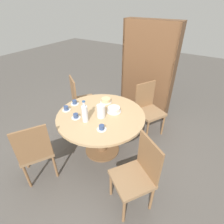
{
  "coord_description": "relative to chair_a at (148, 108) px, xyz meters",
  "views": [
    {
      "loc": [
        1.27,
        -1.71,
        2.16
      ],
      "look_at": [
        0.0,
        0.31,
        0.59
      ],
      "focal_mm": 28.0,
      "sensor_mm": 36.0,
      "label": 1
    }
  ],
  "objects": [
    {
      "name": "chair_a",
      "position": [
        0.0,
        0.0,
        0.0
      ],
      "size": [
        0.57,
        0.57,
        0.94
      ],
      "rotation": [
        0.0,
        0.0,
        1.07
      ],
      "color": "olive",
      "rests_on": "ground_plane"
    },
    {
      "name": "chair_c",
      "position": [
        -0.84,
        -1.75,
        0.0
      ],
      "size": [
        0.58,
        0.58,
        0.94
      ],
      "rotation": [
        0.0,
        0.0,
        4.18
      ],
      "color": "olive",
      "rests_on": "ground_plane"
    },
    {
      "name": "coffee_pot",
      "position": [
        -0.37,
        -0.92,
        0.32
      ],
      "size": [
        0.12,
        0.12,
        0.23
      ],
      "color": "silver",
      "rests_on": "dining_table"
    },
    {
      "name": "dining_table",
      "position": [
        -0.41,
        -0.88,
        0.06
      ],
      "size": [
        1.3,
        1.3,
        0.72
      ],
      "color": "brown",
      "rests_on": "ground_plane"
    },
    {
      "name": "cake_second",
      "position": [
        -0.55,
        -0.54,
        0.25
      ],
      "size": [
        0.18,
        0.18,
        0.07
      ],
      "color": "silver",
      "rests_on": "dining_table"
    },
    {
      "name": "bookshelf",
      "position": [
        -0.33,
        0.63,
        0.38
      ],
      "size": [
        1.04,
        0.28,
        1.85
      ],
      "rotation": [
        0.0,
        0.0,
        3.14
      ],
      "color": "brown",
      "rests_on": "ground_plane"
    },
    {
      "name": "cup_d",
      "position": [
        -0.2,
        -1.16,
        0.25
      ],
      "size": [
        0.13,
        0.13,
        0.07
      ],
      "color": "silver",
      "rests_on": "dining_table"
    },
    {
      "name": "chair_d",
      "position": [
        0.43,
        -1.38,
        0.0
      ],
      "size": [
        0.58,
        0.58,
        0.94
      ],
      "rotation": [
        0.0,
        0.0,
        5.69
      ],
      "color": "olive",
      "rests_on": "ground_plane"
    },
    {
      "name": "ground_plane",
      "position": [
        -0.41,
        -0.88,
        -0.5
      ],
      "size": [
        14.0,
        14.0,
        0.0
      ],
      "primitive_type": "plane",
      "color": "#56514C"
    },
    {
      "name": "cake_main",
      "position": [
        -0.29,
        -0.71,
        0.25
      ],
      "size": [
        0.22,
        0.22,
        0.07
      ],
      "color": "silver",
      "rests_on": "dining_table"
    },
    {
      "name": "water_bottle",
      "position": [
        -0.5,
        -1.13,
        0.35
      ],
      "size": [
        0.08,
        0.08,
        0.32
      ],
      "color": "silver",
      "rests_on": "dining_table"
    },
    {
      "name": "cup_a",
      "position": [
        -0.66,
        -1.14,
        0.25
      ],
      "size": [
        0.13,
        0.13,
        0.07
      ],
      "color": "silver",
      "rests_on": "dining_table"
    },
    {
      "name": "cup_c",
      "position": [
        -0.92,
        -1.07,
        0.25
      ],
      "size": [
        0.13,
        0.13,
        0.07
      ],
      "color": "silver",
      "rests_on": "dining_table"
    },
    {
      "name": "cup_b",
      "position": [
        -0.94,
        -0.86,
        0.25
      ],
      "size": [
        0.13,
        0.13,
        0.07
      ],
      "color": "silver",
      "rests_on": "dining_table"
    },
    {
      "name": "chair_b",
      "position": [
        -1.24,
        -0.38,
        0.0
      ],
      "size": [
        0.58,
        0.58,
        0.94
      ],
      "rotation": [
        0.0,
        0.0,
        2.53
      ],
      "color": "olive",
      "rests_on": "ground_plane"
    }
  ]
}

